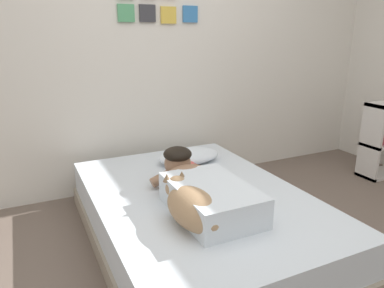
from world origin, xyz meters
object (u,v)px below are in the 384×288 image
Objects in this scene: pillow at (189,156)px; cell_phone at (190,199)px; bookshelf at (384,140)px; person_lying at (201,188)px; coffee_cup at (189,167)px; bed at (198,217)px; dog at (192,205)px.

cell_phone is at bearing -114.40° from pillow.
pillow is 2.03m from bookshelf.
coffee_cup is at bearing 72.88° from person_lying.
person_lying is (-0.05, -0.15, 0.29)m from bed.
person_lying reaches higher than dog.
person_lying is at bearing -168.99° from bookshelf.
cell_phone reaches higher than bed.
bed is 2.25m from bookshelf.
coffee_cup is (0.11, 0.38, 0.22)m from bed.
bookshelf reaches higher than cell_phone.
pillow is at bearing 70.33° from person_lying.
coffee_cup is at bearing 66.33° from cell_phone.
cell_phone is (-0.20, -0.46, -0.03)m from coffee_cup.
bed is at bearing 40.34° from cell_phone.
coffee_cup is at bearing 66.32° from dog.
bed is 3.84× the size of pillow.
person_lying is at bearing -109.67° from pillow.
pillow is 0.22m from coffee_cup.
pillow is 0.57× the size of person_lying.
cell_phone is 0.19× the size of bookshelf.
pillow is at bearing 63.97° from coffee_cup.
dog is at bearing -113.68° from coffee_cup.
bookshelf is at bearing 14.61° from dog.
person_lying is 6.57× the size of cell_phone.
bookshelf is (2.11, -0.08, -0.02)m from coffee_cup.
dog is at bearing -121.35° from bed.
coffee_cup is (0.31, 0.72, -0.07)m from dog.
coffee_cup is (-0.10, -0.20, -0.02)m from pillow.
person_lying is 1.23× the size of bookshelf.
pillow reaches higher than cell_phone.
pillow is 0.77m from person_lying.
person_lying is 0.13m from cell_phone.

